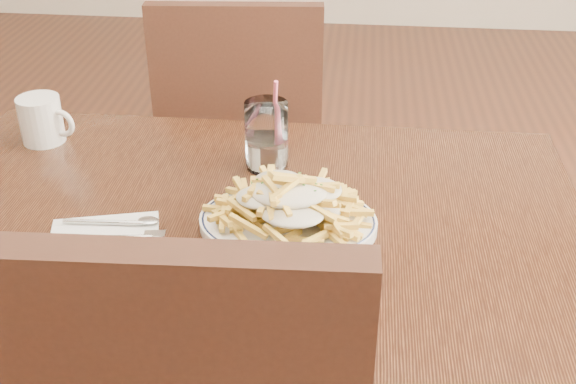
# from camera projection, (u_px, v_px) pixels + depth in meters

# --- Properties ---
(table) EXTENTS (1.20, 0.80, 0.75)m
(table) POSITION_uv_depth(u_px,v_px,m) (242.00, 257.00, 1.29)
(table) COLOR black
(table) RESTS_ON ground
(chair_far) EXTENTS (0.47, 0.47, 0.94)m
(chair_far) POSITION_uv_depth(u_px,v_px,m) (242.00, 137.00, 2.01)
(chair_far) COLOR black
(chair_far) RESTS_ON ground
(fries_plate) EXTENTS (0.34, 0.30, 0.02)m
(fries_plate) POSITION_uv_depth(u_px,v_px,m) (288.00, 222.00, 1.22)
(fries_plate) COLOR white
(fries_plate) RESTS_ON table
(loaded_fries) EXTENTS (0.27, 0.23, 0.07)m
(loaded_fries) POSITION_uv_depth(u_px,v_px,m) (288.00, 198.00, 1.19)
(loaded_fries) COLOR gold
(loaded_fries) RESTS_ON fries_plate
(napkin) EXTENTS (0.20, 0.16, 0.01)m
(napkin) POSITION_uv_depth(u_px,v_px,m) (105.00, 236.00, 1.20)
(napkin) COLOR white
(napkin) RESTS_ON table
(cutlery) EXTENTS (0.19, 0.08, 0.01)m
(cutlery) POSITION_uv_depth(u_px,v_px,m) (105.00, 230.00, 1.20)
(cutlery) COLOR silver
(cutlery) RESTS_ON napkin
(water_glass) EXTENTS (0.08, 0.08, 0.18)m
(water_glass) POSITION_uv_depth(u_px,v_px,m) (267.00, 140.00, 1.38)
(water_glass) COLOR white
(water_glass) RESTS_ON table
(coffee_mug) EXTENTS (0.12, 0.09, 0.10)m
(coffee_mug) POSITION_uv_depth(u_px,v_px,m) (42.00, 120.00, 1.48)
(coffee_mug) COLOR white
(coffee_mug) RESTS_ON table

